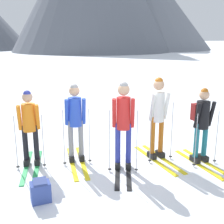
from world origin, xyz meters
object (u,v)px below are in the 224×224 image
at_px(skier_in_white, 158,114).
at_px(skier_in_black, 202,122).
at_px(backpack_on_snow_front, 41,191).
at_px(skier_in_blue, 75,119).
at_px(skier_in_orange, 29,124).
at_px(skier_in_red, 123,120).

xyz_separation_m(skier_in_white, skier_in_black, (0.80, -0.48, -0.11)).
xyz_separation_m(skier_in_white, backpack_on_snow_front, (-2.65, -0.99, -0.84)).
height_order(skier_in_blue, skier_in_black, skier_in_blue).
relative_size(skier_in_blue, skier_in_white, 0.95).
relative_size(skier_in_orange, skier_in_black, 1.03).
distance_m(skier_in_orange, skier_in_black, 3.64).
xyz_separation_m(skier_in_orange, skier_in_white, (2.69, -0.55, 0.12)).
height_order(skier_in_orange, skier_in_white, skier_in_white).
bearing_deg(skier_in_white, skier_in_red, -165.28).
bearing_deg(skier_in_black, skier_in_blue, 160.32).
bearing_deg(skier_in_blue, skier_in_black, -19.68).
xyz_separation_m(skier_in_blue, skier_in_black, (2.55, -0.91, -0.05)).
distance_m(skier_in_orange, skier_in_white, 2.75).
height_order(skier_in_blue, skier_in_white, skier_in_white).
xyz_separation_m(skier_in_orange, skier_in_red, (1.79, -0.79, 0.14)).
height_order(skier_in_orange, backpack_on_snow_front, skier_in_orange).
relative_size(skier_in_white, skier_in_black, 1.12).
relative_size(skier_in_white, backpack_on_snow_front, 4.85).
bearing_deg(skier_in_red, skier_in_blue, 141.67).
bearing_deg(skier_in_orange, backpack_on_snow_front, -88.36).
relative_size(skier_in_red, skier_in_white, 0.99).
distance_m(skier_in_orange, skier_in_red, 1.96).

